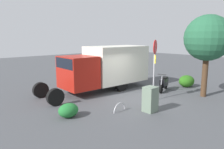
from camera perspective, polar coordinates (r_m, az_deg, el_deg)
name	(u,v)px	position (r m, az deg, el deg)	size (l,w,h in m)	color
ground_plane	(134,98)	(12.23, 6.09, -6.43)	(60.00, 60.00, 0.00)	#47494D
box_truck_near	(105,66)	(13.84, -1.78, 2.31)	(7.58, 2.51, 2.86)	black
motorcycle	(164,83)	(14.10, 13.86, -2.25)	(1.74, 0.80, 1.20)	black
stop_sign	(155,61)	(11.55, 11.41, 3.70)	(0.71, 0.33, 3.32)	#9E9EA3
street_tree	(208,38)	(13.25, 24.41, 8.87)	(2.61, 2.61, 4.72)	#47301E
utility_cabinet	(150,99)	(10.10, 10.29, -6.59)	(0.59, 0.54, 1.19)	slate
bike_rack_hoop	(119,111)	(10.18, 2.04, -9.84)	(0.85, 0.85, 0.05)	#B7B7BC
shrub_near_sign	(187,81)	(15.70, 19.49, -1.69)	(1.21, 0.99, 0.82)	#296517
shrub_mid_verge	(68,110)	(9.54, -11.70, -9.45)	(0.91, 0.75, 0.62)	#206D2E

